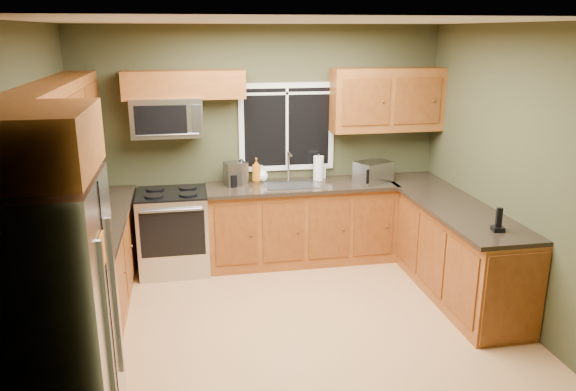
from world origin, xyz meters
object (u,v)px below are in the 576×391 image
object	(u,v)px
soap_bottle_a	(256,170)
soap_bottle_b	(321,170)
toaster_oven	(373,172)
soap_bottle_c	(262,173)
kettle	(242,172)
microwave	(167,117)
refrigerator	(50,324)
coffee_maker	(232,175)
cordless_phone	(498,224)
range	(174,231)
paper_towel_roll	(318,168)

from	to	relation	value
soap_bottle_a	soap_bottle_b	xyz separation A→B (m)	(0.77, 0.03, -0.04)
soap_bottle_b	toaster_oven	bearing A→B (deg)	-25.84
soap_bottle_a	soap_bottle_c	xyz separation A→B (m)	(0.06, 0.03, -0.05)
kettle	soap_bottle_b	xyz separation A→B (m)	(0.94, 0.05, -0.03)
toaster_oven	microwave	bearing A→B (deg)	175.61
soap_bottle_c	refrigerator	bearing A→B (deg)	-119.89
microwave	coffee_maker	distance (m)	0.96
refrigerator	cordless_phone	bearing A→B (deg)	14.79
refrigerator	toaster_oven	bearing A→B (deg)	42.39
refrigerator	toaster_oven	xyz separation A→B (m)	(2.99, 2.73, 0.16)
toaster_oven	soap_bottle_b	size ratio (longest dim) A/B	2.34
refrigerator	soap_bottle_a	xyz separation A→B (m)	(1.66, 2.97, 0.18)
cordless_phone	range	bearing A→B (deg)	147.02
cordless_phone	soap_bottle_b	bearing A→B (deg)	117.85
paper_towel_roll	refrigerator	bearing A→B (deg)	-129.11
microwave	cordless_phone	size ratio (longest dim) A/B	3.54
microwave	soap_bottle_c	distance (m)	1.25
refrigerator	cordless_phone	size ratio (longest dim) A/B	8.39
cordless_phone	refrigerator	bearing A→B (deg)	-165.21
soap_bottle_b	microwave	bearing A→B (deg)	-176.90
range	soap_bottle_a	world-z (taller)	soap_bottle_a
toaster_oven	paper_towel_roll	size ratio (longest dim) A/B	1.51
soap_bottle_b	kettle	bearing A→B (deg)	-176.97
coffee_maker	soap_bottle_b	distance (m)	1.06
soap_bottle_c	range	bearing A→B (deg)	-167.45
refrigerator	soap_bottle_c	bearing A→B (deg)	60.11
paper_towel_roll	soap_bottle_b	xyz separation A→B (m)	(0.04, 0.06, -0.04)
coffee_maker	toaster_oven	bearing A→B (deg)	-4.93
toaster_oven	soap_bottle_a	world-z (taller)	soap_bottle_a
refrigerator	toaster_oven	world-z (taller)	refrigerator
kettle	cordless_phone	size ratio (longest dim) A/B	1.37
paper_towel_roll	cordless_phone	xyz separation A→B (m)	(1.13, -2.01, -0.08)
toaster_oven	cordless_phone	world-z (taller)	toaster_oven
soap_bottle_a	toaster_oven	bearing A→B (deg)	-10.42
refrigerator	soap_bottle_b	distance (m)	3.86
kettle	soap_bottle_a	world-z (taller)	kettle
soap_bottle_a	soap_bottle_b	bearing A→B (deg)	1.97
refrigerator	range	xyz separation A→B (m)	(0.69, 2.77, -0.43)
refrigerator	microwave	distance (m)	3.10
refrigerator	cordless_phone	world-z (taller)	refrigerator
soap_bottle_c	microwave	bearing A→B (deg)	-174.80
range	cordless_phone	size ratio (longest dim) A/B	4.37
coffee_maker	soap_bottle_b	xyz separation A→B (m)	(1.06, 0.13, -0.02)
toaster_oven	coffee_maker	distance (m)	1.62
refrigerator	coffee_maker	world-z (taller)	refrigerator
refrigerator	paper_towel_roll	xyz separation A→B (m)	(2.39, 2.94, 0.18)
kettle	paper_towel_roll	world-z (taller)	paper_towel_roll
microwave	soap_bottle_b	world-z (taller)	microwave
toaster_oven	soap_bottle_a	bearing A→B (deg)	169.58
coffee_maker	paper_towel_roll	world-z (taller)	paper_towel_roll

